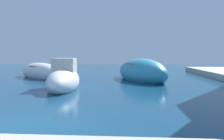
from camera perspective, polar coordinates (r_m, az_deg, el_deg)
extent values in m
plane|color=navy|center=(6.98, -22.25, -12.82)|extent=(80.00, 80.00, 0.00)
ellipsoid|color=white|center=(13.39, -12.05, -2.84)|extent=(2.17, 4.91, 1.54)
cube|color=beige|center=(13.69, -11.81, 1.09)|extent=(1.39, 1.82, 0.88)
ellipsoid|color=white|center=(20.19, -17.55, -0.59)|extent=(5.65, 5.41, 1.66)
cube|color=brown|center=(20.15, -17.58, 0.93)|extent=(1.88, 1.90, 0.08)
ellipsoid|color=teal|center=(17.55, 7.38, -0.64)|extent=(4.79, 6.76, 2.17)
cube|color=brown|center=(17.51, 7.40, 1.62)|extent=(2.28, 1.94, 0.08)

